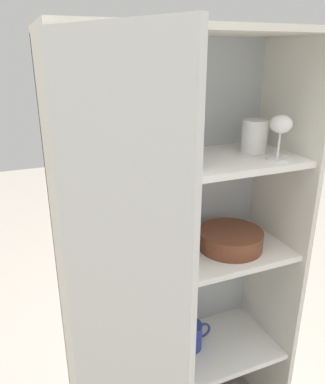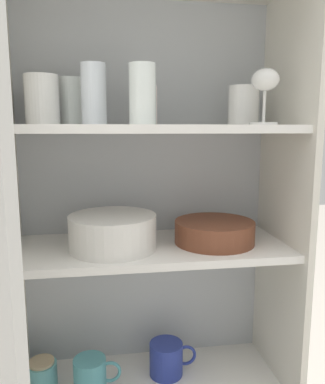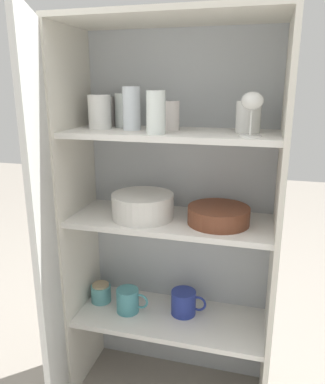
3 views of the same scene
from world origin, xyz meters
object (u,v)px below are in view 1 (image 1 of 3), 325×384
mixing_bowl_large (230,238)px  storage_jar (94,367)px  coffee_mug_primary (189,335)px  plate_stack_white (155,253)px

mixing_bowl_large → storage_jar: mixing_bowl_large is taller
mixing_bowl_large → storage_jar: bearing=176.0°
mixing_bowl_large → coffee_mug_primary: 0.42m
plate_stack_white → storage_jar: (-0.21, 0.04, -0.42)m
plate_stack_white → mixing_bowl_large: (0.28, 0.01, -0.01)m
coffee_mug_primary → storage_jar: (-0.36, -0.00, -0.01)m
plate_stack_white → coffee_mug_primary: bearing=17.4°
mixing_bowl_large → storage_jar: 0.63m
coffee_mug_primary → storage_jar: size_ratio=1.69×
mixing_bowl_large → storage_jar: size_ratio=2.62×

